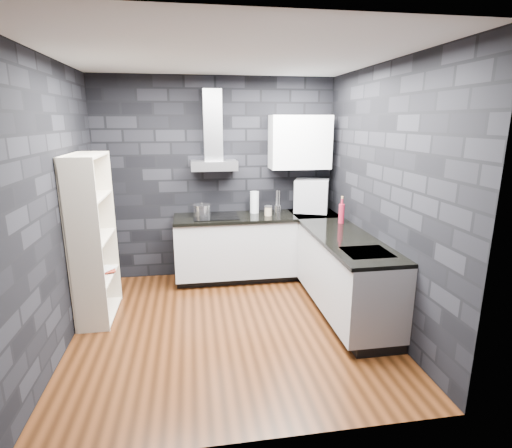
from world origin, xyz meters
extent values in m
plane|color=#46220E|center=(0.00, 0.00, 0.00)|extent=(3.20, 3.20, 0.00)
plane|color=silver|center=(0.00, 0.00, 2.70)|extent=(3.20, 3.20, 0.00)
cube|color=black|center=(0.00, 1.62, 1.35)|extent=(3.20, 0.05, 2.70)
cube|color=black|center=(0.00, -1.62, 1.35)|extent=(3.20, 0.05, 2.70)
cube|color=black|center=(-1.62, 0.00, 1.35)|extent=(0.05, 3.20, 2.70)
cube|color=black|center=(1.62, 0.00, 1.35)|extent=(0.05, 3.20, 2.70)
cube|color=black|center=(0.50, 1.34, 0.05)|extent=(2.18, 0.50, 0.10)
cube|color=black|center=(1.34, 0.10, 0.05)|extent=(0.50, 1.78, 0.10)
cube|color=#B5B6B9|center=(0.50, 1.30, 0.48)|extent=(2.20, 0.60, 0.76)
cube|color=#B5B6B9|center=(1.30, 0.10, 0.48)|extent=(0.60, 1.80, 0.76)
cube|color=black|center=(0.50, 1.29, 0.88)|extent=(2.20, 0.62, 0.04)
cube|color=black|center=(1.29, 0.10, 0.88)|extent=(0.62, 1.80, 0.04)
cube|color=black|center=(1.30, 1.30, 0.88)|extent=(0.62, 0.62, 0.04)
cube|color=#B3B3B8|center=(-0.05, 1.43, 1.56)|extent=(0.60, 0.34, 0.12)
cube|color=#B3B3B8|center=(-0.05, 1.50, 2.07)|extent=(0.24, 0.20, 0.90)
cube|color=white|center=(1.10, 1.43, 1.85)|extent=(0.80, 0.35, 0.70)
cube|color=black|center=(-0.05, 1.30, 0.91)|extent=(0.58, 0.50, 0.01)
cube|color=#B3B3B8|center=(1.30, -0.40, 0.89)|extent=(0.44, 0.40, 0.01)
cylinder|color=silver|center=(-0.23, 1.34, 0.98)|extent=(0.26, 0.26, 0.13)
cylinder|color=silver|center=(0.49, 1.45, 1.05)|extent=(0.16, 0.16, 0.30)
cylinder|color=tan|center=(0.64, 1.25, 0.96)|extent=(0.11, 0.11, 0.12)
cylinder|color=silver|center=(0.79, 1.34, 0.96)|extent=(0.10, 0.10, 0.12)
cube|color=#9FA0A6|center=(1.28, 1.39, 1.12)|extent=(0.55, 0.49, 0.45)
cylinder|color=maroon|center=(1.46, 0.71, 1.02)|extent=(0.09, 0.09, 0.24)
cube|color=beige|center=(-1.42, 0.49, 0.90)|extent=(0.47, 0.85, 1.80)
imported|color=white|center=(-1.42, 0.42, 0.94)|extent=(0.23, 0.23, 0.05)
imported|color=maroon|center=(-1.41, 0.62, 0.57)|extent=(0.16, 0.06, 0.21)
imported|color=#B2B2B2|center=(-1.43, 0.68, 0.59)|extent=(0.15, 0.11, 0.22)
camera|label=1|loc=(-0.34, -3.84, 2.13)|focal=28.00mm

